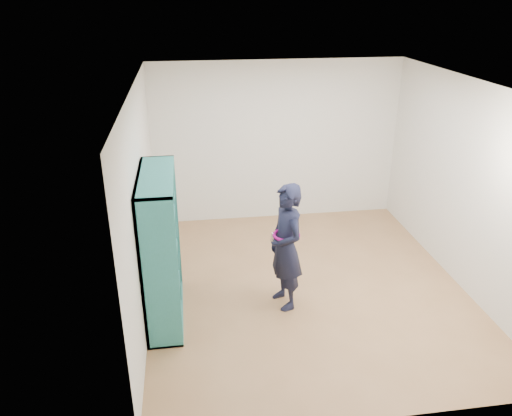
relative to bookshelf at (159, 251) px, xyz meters
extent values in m
plane|color=#996E45|center=(1.83, 0.34, -0.85)|extent=(4.50, 4.50, 0.00)
plane|color=white|center=(1.83, 0.34, 1.75)|extent=(4.50, 4.50, 0.00)
cube|color=silver|center=(-0.17, 0.34, 0.45)|extent=(0.02, 4.50, 2.60)
cube|color=silver|center=(3.83, 0.34, 0.45)|extent=(0.02, 4.50, 2.60)
cube|color=silver|center=(1.83, 2.59, 0.45)|extent=(4.00, 0.02, 2.60)
cube|color=silver|center=(1.83, -1.91, 0.45)|extent=(4.00, 0.02, 2.60)
cube|color=#287D74|center=(0.03, -0.63, 0.03)|extent=(0.39, 0.03, 1.76)
cube|color=#287D74|center=(0.03, 0.66, 0.03)|extent=(0.39, 0.03, 1.76)
cube|color=#287D74|center=(0.03, 0.01, -0.84)|extent=(0.39, 1.32, 0.03)
cube|color=#287D74|center=(0.03, 0.01, 0.90)|extent=(0.39, 1.32, 0.03)
cube|color=#287D74|center=(-0.15, 0.01, 0.03)|extent=(0.03, 1.32, 1.76)
cube|color=#287D74|center=(0.03, -0.20, 0.03)|extent=(0.36, 0.03, 1.71)
cube|color=#287D74|center=(0.03, 0.22, 0.03)|extent=(0.36, 0.03, 1.71)
cube|color=#287D74|center=(0.03, 0.01, -0.40)|extent=(0.36, 1.27, 0.03)
cube|color=#287D74|center=(0.03, 0.01, 0.03)|extent=(0.36, 1.27, 0.03)
cube|color=#287D74|center=(0.03, 0.01, 0.46)|extent=(0.36, 1.27, 0.03)
cube|color=beige|center=(0.05, -0.42, -0.76)|extent=(0.24, 0.15, 0.09)
cube|color=black|center=(0.06, -0.47, -0.23)|extent=(0.20, 0.18, 0.30)
cube|color=maroon|center=(0.06, -0.47, 0.17)|extent=(0.20, 0.18, 0.25)
cube|color=silver|center=(0.05, -0.42, 0.52)|extent=(0.24, 0.15, 0.09)
cube|color=navy|center=(0.06, -0.05, -0.67)|extent=(0.20, 0.18, 0.28)
cube|color=brown|center=(0.06, -0.05, -0.25)|extent=(0.20, 0.18, 0.27)
cube|color=#BFB28C|center=(0.05, 0.01, 0.07)|extent=(0.24, 0.15, 0.06)
cube|color=#26594C|center=(0.06, -0.05, 0.59)|extent=(0.20, 0.18, 0.24)
cube|color=beige|center=(0.06, 0.37, -0.70)|extent=(0.20, 0.18, 0.22)
cube|color=black|center=(0.05, 0.43, -0.34)|extent=(0.24, 0.15, 0.09)
cube|color=maroon|center=(0.06, 0.37, 0.18)|extent=(0.20, 0.18, 0.28)
cube|color=silver|center=(0.06, 0.37, 0.59)|extent=(0.20, 0.18, 0.23)
imported|color=black|center=(1.47, 0.01, -0.07)|extent=(0.51, 0.65, 1.57)
torus|color=#9E0C76|center=(1.47, 0.01, 0.09)|extent=(0.40, 0.40, 0.04)
cube|color=silver|center=(1.32, 0.06, 0.04)|extent=(0.04, 0.10, 0.14)
cube|color=black|center=(1.32, 0.06, 0.04)|extent=(0.04, 0.09, 0.14)
camera|label=1|loc=(0.37, -5.07, 2.71)|focal=35.00mm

